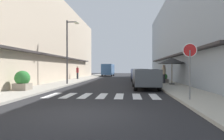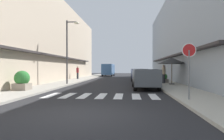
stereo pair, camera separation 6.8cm
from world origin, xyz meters
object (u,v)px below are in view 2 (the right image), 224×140
Objects in this scene: planter_corner at (22,80)px; pedestrian_walking_near at (164,73)px; delivery_van at (108,69)px; pedestrian_walking_far at (78,72)px; parked_car_far at (137,73)px; planter_midblock at (164,79)px; parked_car_near at (145,77)px; cafe_umbrella at (172,61)px; round_street_sign at (189,56)px; parked_car_mid at (140,74)px; planter_far at (158,75)px; street_lamp at (69,45)px.

planter_corner is 12.22m from pedestrian_walking_near.
pedestrian_walking_far is at bearing -102.45° from delivery_van.
delivery_van reaches higher than parked_car_far.
pedestrian_walking_near is at bearing -102.22° from planter_midblock.
pedestrian_walking_near is 1.03× the size of pedestrian_walking_far.
parked_car_near is 8.52m from planter_corner.
planter_midblock is 0.52× the size of pedestrian_walking_far.
cafe_umbrella reaches higher than pedestrian_walking_near.
cafe_umbrella reaches higher than planter_midblock.
delivery_van is (-5.25, 10.64, 0.49)m from parked_car_far.
parked_car_far is 8.33m from pedestrian_walking_far.
parked_car_far is 18.87m from round_street_sign.
parked_car_near is 4.22m from cafe_umbrella.
parked_car_near is 6.54m from parked_car_mid.
parked_car_far is 0.72× the size of delivery_van.
planter_midblock is (-0.29, 2.10, -1.68)m from cafe_umbrella.
planter_far is 0.61× the size of pedestrian_walking_far.
parked_car_mid is 4.55× the size of planter_midblock.
pedestrian_walking_near is at bearing -48.60° from parked_car_mid.
street_lamp is at bearing -93.90° from delivery_van.
parked_car_mid is at bearing -90.00° from parked_car_far.
parked_car_mid is at bearing -116.06° from planter_far.
planter_midblock is at bearing 6.21° from pedestrian_walking_near.
planter_far is (7.99, -11.69, -0.80)m from delivery_van.
parked_car_mid is at bearing 59.84° from pedestrian_walking_near.
planter_midblock is (7.55, -18.67, -0.89)m from delivery_van.
round_street_sign reaches higher than planter_far.
parked_car_near is at bearing -22.99° from street_lamp.
delivery_van is 3.21× the size of pedestrian_walking_far.
delivery_van is (-5.25, 17.30, 0.49)m from parked_car_mid.
pedestrian_walking_near is 12.29m from pedestrian_walking_far.
planter_midblock is at bearing -73.99° from parked_car_far.
pedestrian_walking_near is at bearing 33.01° from planter_corner.
parked_car_near reaches higher than planter_far.
parked_car_mid is 1.03× the size of parked_car_far.
delivery_van is at bearing 116.26° from parked_car_far.
cafe_umbrella is at bearing -90.91° from planter_far.
delivery_van is 2.21× the size of cafe_umbrella.
delivery_van reaches higher than pedestrian_walking_far.
pedestrian_walking_near is (-0.65, -7.98, 0.44)m from planter_far.
round_street_sign is at bearing -17.70° from planter_corner.
parked_car_far is at bearing 90.00° from parked_car_mid.
parked_car_near is at bearing -90.00° from parked_car_mid.
cafe_umbrella reaches higher than pedestrian_walking_far.
round_street_sign is at bearing -94.15° from planter_midblock.
delivery_van is (-5.25, 23.84, 0.48)m from parked_car_near.
pedestrian_walking_near is (7.34, -19.67, -0.36)m from delivery_van.
delivery_van is 0.94× the size of street_lamp.
cafe_umbrella is at bearing -69.30° from delivery_van.
round_street_sign reaches higher than delivery_van.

